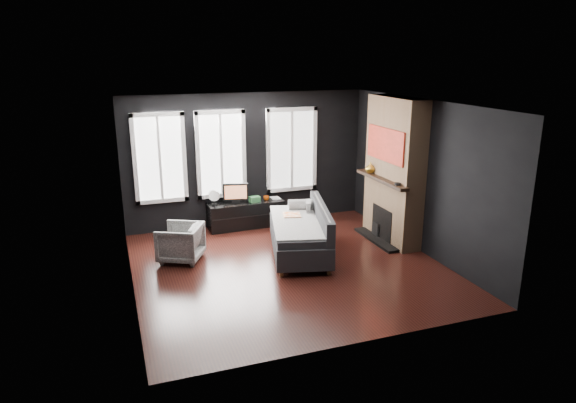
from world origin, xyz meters
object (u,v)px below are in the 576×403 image
object	(u,v)px
book	(271,193)
mug	(266,197)
mantel_vase	(370,168)
armchair	(180,241)
monitor	(236,192)
media_console	(246,214)
sofa	(299,230)

from	to	relation	value
book	mug	bearing A→B (deg)	-160.18
mug	mantel_vase	bearing A→B (deg)	-34.01
armchair	monitor	distance (m)	1.92
book	mantel_vase	xyz separation A→B (m)	(1.62, -1.22, 0.67)
mantel_vase	media_console	bearing A→B (deg)	151.32
mug	mantel_vase	size ratio (longest dim) A/B	0.56
mug	media_console	bearing A→B (deg)	178.03
mantel_vase	book	bearing A→B (deg)	143.03
sofa	monitor	distance (m)	1.91
sofa	mug	bearing A→B (deg)	107.01
sofa	mantel_vase	distance (m)	1.97
mug	mantel_vase	world-z (taller)	mantel_vase
armchair	media_console	xyz separation A→B (m)	(1.52, 1.34, -0.09)
monitor	mantel_vase	bearing A→B (deg)	-14.60
sofa	media_console	world-z (taller)	sofa
media_console	mantel_vase	distance (m)	2.70
armchair	mug	bearing A→B (deg)	150.95
armchair	monitor	world-z (taller)	monitor
book	monitor	bearing A→B (deg)	-177.11
sofa	media_console	distance (m)	1.83
sofa	book	xyz separation A→B (m)	(0.05, 1.78, 0.21)
book	mantel_vase	distance (m)	2.14
armchair	mantel_vase	world-z (taller)	mantel_vase
armchair	monitor	size ratio (longest dim) A/B	1.37
media_console	monitor	size ratio (longest dim) A/B	3.02
sofa	mug	world-z (taller)	sofa
media_console	book	size ratio (longest dim) A/B	6.29
media_console	book	world-z (taller)	book
sofa	mantel_vase	bearing A→B (deg)	33.42
mug	mantel_vase	xyz separation A→B (m)	(1.74, -1.18, 0.74)
media_console	monitor	xyz separation A→B (m)	(-0.21, -0.01, 0.50)
mantel_vase	armchair	bearing A→B (deg)	-177.68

